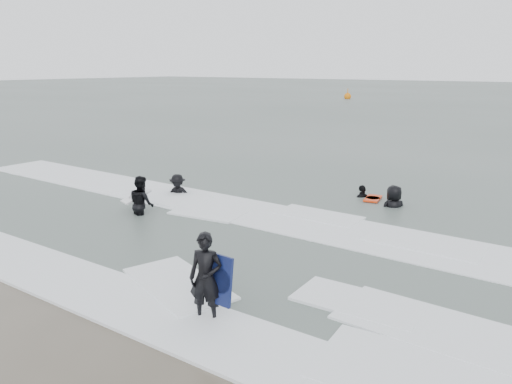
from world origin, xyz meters
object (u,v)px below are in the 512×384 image
Objects in this scene: surfer_centre at (207,320)px; surfer_right_near at (362,198)px; surfer_wading at (142,215)px; surfer_breaker at (178,196)px; buoy at (348,96)px; surfer_right_far at (393,208)px.

surfer_centre is 1.09× the size of surfer_right_near.
surfer_wading is 1.13× the size of surfer_right_near.
surfer_right_near is at bearing 5.48° from surfer_breaker.
surfer_wading is 1.11× the size of surfer_breaker.
surfer_breaker is 1.01× the size of buoy.
surfer_wading is 0.95× the size of surfer_right_far.
surfer_breaker is (-7.09, 6.55, 0.00)m from surfer_centre.
surfer_centre is 7.51m from surfer_wading.
surfer_breaker is at bearing -52.48° from surfer_wading.
surfer_wading is at bearing -6.54° from surfer_right_far.
surfer_right_near is 0.99× the size of buoy.
surfer_right_near is at bearing -109.17° from surfer_wading.
surfer_centre is 66.75m from buoy.
surfer_breaker reaches higher than surfer_right_near.
surfer_centre is 9.63m from surfer_right_far.
surfer_centre is 10.34m from surfer_right_near.
surfer_right_near is 1.55m from surfer_right_far.
surfer_right_far is (7.20, 3.08, 0.00)m from surfer_breaker.
surfer_centre is at bearing 35.45° from surfer_right_near.
surfer_wading is at bearing -71.01° from buoy.
buoy is (-24.74, 51.20, 0.42)m from surfer_right_near.
surfer_right_near is at bearing -71.29° from surfer_right_far.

